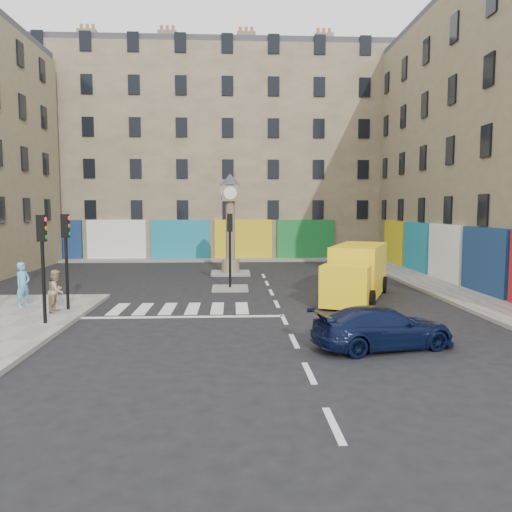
{
  "coord_description": "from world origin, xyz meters",
  "views": [
    {
      "loc": [
        -1.88,
        -16.91,
        4.04
      ],
      "look_at": [
        -0.85,
        4.74,
        2.0
      ],
      "focal_mm": 35.0,
      "sensor_mm": 36.0,
      "label": 1
    }
  ],
  "objects": [
    {
      "name": "sidewalk_right",
      "position": [
        8.7,
        10.0,
        0.07
      ],
      "size": [
        2.6,
        30.0,
        0.15
      ],
      "primitive_type": "cube",
      "color": "gray",
      "rests_on": "ground"
    },
    {
      "name": "navy_sedan",
      "position": [
        2.48,
        -2.87,
        0.61
      ],
      "size": [
        4.48,
        2.64,
        1.22
      ],
      "primitive_type": "imported",
      "rotation": [
        0.0,
        0.0,
        1.8
      ],
      "color": "black",
      "rests_on": "ground"
    },
    {
      "name": "island_near",
      "position": [
        -2.0,
        8.0,
        0.06
      ],
      "size": [
        1.8,
        1.8,
        0.12
      ],
      "primitive_type": "cube",
      "color": "gray",
      "rests_on": "ground"
    },
    {
      "name": "traffic_light_island",
      "position": [
        -2.0,
        8.0,
        2.59
      ],
      "size": [
        0.28,
        0.22,
        3.7
      ],
      "color": "black",
      "rests_on": "island_near"
    },
    {
      "name": "ground",
      "position": [
        0.0,
        0.0,
        0.0
      ],
      "size": [
        120.0,
        120.0,
        0.0
      ],
      "primitive_type": "plane",
      "color": "black",
      "rests_on": "ground"
    },
    {
      "name": "traffic_light_left_far",
      "position": [
        -8.3,
        2.6,
        2.62
      ],
      "size": [
        0.28,
        0.22,
        3.7
      ],
      "color": "black",
      "rests_on": "sidewalk_left"
    },
    {
      "name": "pedestrian_tan",
      "position": [
        -8.56,
        2.12,
        0.96
      ],
      "size": [
        0.63,
        0.8,
        1.61
      ],
      "primitive_type": "imported",
      "rotation": [
        0.0,
        0.0,
        1.54
      ],
      "color": "tan",
      "rests_on": "sidewalk_left"
    },
    {
      "name": "island_far",
      "position": [
        -2.0,
        14.0,
        0.06
      ],
      "size": [
        2.4,
        2.4,
        0.12
      ],
      "primitive_type": "cube",
      "color": "gray",
      "rests_on": "ground"
    },
    {
      "name": "clock_pillar",
      "position": [
        -2.0,
        14.0,
        3.55
      ],
      "size": [
        1.2,
        1.2,
        6.1
      ],
      "color": "#867658",
      "rests_on": "island_far"
    },
    {
      "name": "traffic_light_left_near",
      "position": [
        -8.3,
        0.2,
        2.62
      ],
      "size": [
        0.28,
        0.22,
        3.7
      ],
      "color": "black",
      "rests_on": "sidewalk_left"
    },
    {
      "name": "pedestrian_blue",
      "position": [
        -10.21,
        3.13,
        1.05
      ],
      "size": [
        0.64,
        0.76,
        1.79
      ],
      "primitive_type": "imported",
      "rotation": [
        0.0,
        0.0,
        1.2
      ],
      "color": "#61A9DE",
      "rests_on": "sidewalk_left"
    },
    {
      "name": "sidewalk_far",
      "position": [
        -4.0,
        22.2,
        0.07
      ],
      "size": [
        32.0,
        2.4,
        0.15
      ],
      "primitive_type": "cube",
      "color": "gray",
      "rests_on": "ground"
    },
    {
      "name": "building_far",
      "position": [
        -4.0,
        28.0,
        8.5
      ],
      "size": [
        32.0,
        10.0,
        17.0
      ],
      "primitive_type": "cube",
      "color": "gray",
      "rests_on": "ground"
    },
    {
      "name": "yellow_van",
      "position": [
        3.79,
        5.37,
        1.19
      ],
      "size": [
        4.38,
        6.81,
        2.39
      ],
      "rotation": [
        0.0,
        0.0,
        -0.4
      ],
      "color": "yellow",
      "rests_on": "ground"
    }
  ]
}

